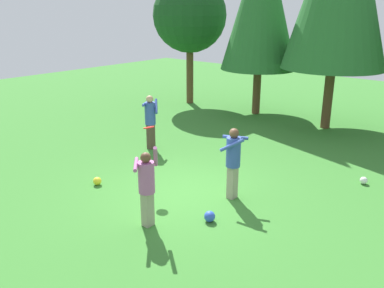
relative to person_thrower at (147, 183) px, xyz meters
name	(u,v)px	position (x,y,z in m)	size (l,w,h in m)	color
ground_plane	(185,192)	(-0.48, 1.74, -0.98)	(40.00, 40.00, 0.00)	#387A2D
person_thrower	(147,183)	(0.00, 0.00, 0.00)	(0.67, 0.67, 1.81)	gray
person_catcher	(150,117)	(-3.53, 3.49, 0.07)	(0.75, 0.75, 1.76)	#4C382D
person_bystander	(233,157)	(0.59, 2.24, 0.07)	(0.73, 0.68, 1.76)	gray
frisbee	(149,127)	(-1.35, 1.38, 0.62)	(0.30, 0.31, 0.09)	red
ball_yellow	(97,181)	(-2.50, 0.56, -0.87)	(0.22, 0.22, 0.22)	yellow
ball_white	(364,180)	(2.74, 5.15, -0.88)	(0.19, 0.19, 0.19)	white
ball_blue	(210,216)	(0.90, 0.97, -0.86)	(0.24, 0.24, 0.24)	blue
tree_far_left	(190,16)	(-6.96, 9.38, 3.04)	(3.34, 3.34, 5.71)	brown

